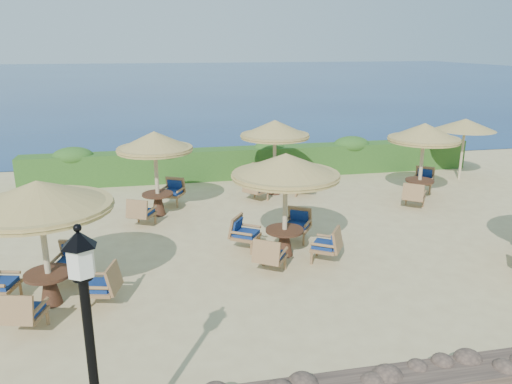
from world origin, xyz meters
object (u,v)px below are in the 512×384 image
Objects in this scene: cafe_set_1 at (285,188)px; extra_parasol at (465,125)px; cafe_set_5 at (423,145)px; cafe_set_3 at (155,156)px; cafe_set_0 at (41,220)px; cafe_set_4 at (275,144)px; lamp_post at (93,374)px.

extra_parasol is at bearing 33.72° from cafe_set_1.
cafe_set_3 is at bearing 178.94° from cafe_set_5.
cafe_set_0 is 9.28m from cafe_set_4.
extra_parasol is 0.88× the size of cafe_set_4.
cafe_set_0 is at bearing -155.36° from cafe_set_5.
cafe_set_1 is at bearing -100.84° from cafe_set_4.
extra_parasol is 0.83× the size of cafe_set_0.
cafe_set_3 is 8.82m from cafe_set_5.
cafe_set_0 is at bearing 106.89° from lamp_post.
cafe_set_4 is at bearing 79.16° from cafe_set_1.
cafe_set_4 reaches higher than extra_parasol.
cafe_set_5 is at bearing 45.61° from lamp_post.
cafe_set_1 and cafe_set_5 have the same top height.
cafe_set_3 is 4.37m from cafe_set_4.
lamp_post is 4.98m from cafe_set_0.
cafe_set_0 reaches higher than extra_parasol.
extra_parasol is at bearing 9.60° from cafe_set_3.
cafe_set_1 is (3.91, 6.20, 0.24)m from lamp_post.
lamp_post is at bearing -94.68° from cafe_set_3.
lamp_post is at bearing -136.40° from extra_parasol.
cafe_set_0 is 1.09× the size of cafe_set_5.
cafe_set_1 is 6.79m from cafe_set_5.
cafe_set_4 is (-7.68, -0.49, -0.36)m from extra_parasol.
extra_parasol is 3.67m from cafe_set_5.
lamp_post is 1.15× the size of cafe_set_0.
cafe_set_1 is (-8.69, -5.80, -0.38)m from extra_parasol.
cafe_set_3 is at bearing 66.66° from cafe_set_0.
cafe_set_5 is (11.08, 5.08, 0.08)m from cafe_set_0.
cafe_set_3 is (2.26, 5.25, 0.06)m from cafe_set_0.
cafe_set_4 is at bearing 160.56° from cafe_set_5.
cafe_set_1 is 4.90m from cafe_set_3.
lamp_post is at bearing -113.16° from cafe_set_4.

